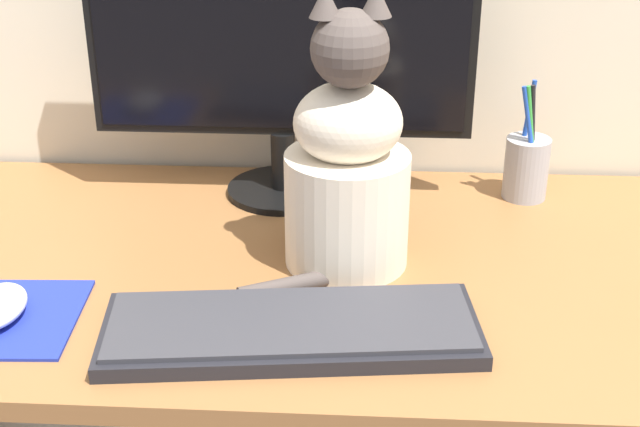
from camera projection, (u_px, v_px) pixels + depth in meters
The scene contains 5 objects.
desk at pixel (304, 325), 1.20m from camera, with size 1.41×0.62×0.71m.
monitor at pixel (281, 51), 1.26m from camera, with size 0.55×0.17×0.39m.
keyboard at pixel (290, 328), 1.00m from camera, with size 0.44×0.20×0.02m.
cat at pixel (347, 167), 1.10m from camera, with size 0.22×0.21×0.36m.
pen_cup at pixel (526, 166), 1.32m from camera, with size 0.07×0.07×0.18m.
Camera 1 is at (0.08, -1.01, 1.27)m, focal length 50.00 mm.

